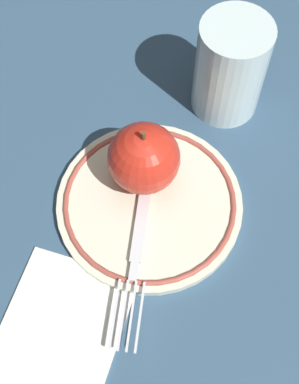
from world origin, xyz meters
The scene contains 6 objects.
ground_plane centered at (0.00, 0.00, 0.00)m, with size 2.00×2.00×0.00m, color #32506A.
plate centered at (-0.02, -0.02, 0.01)m, with size 0.20×0.20×0.01m.
apple_red_whole centered at (-0.04, 0.00, 0.05)m, with size 0.07×0.07×0.08m.
fork centered at (0.01, -0.07, 0.01)m, with size 0.12×0.17×0.00m.
drinking_glass centered at (-0.04, 0.14, 0.06)m, with size 0.08×0.08×0.12m, color silver.
napkin_folded centered at (0.00, -0.18, 0.00)m, with size 0.11×0.15×0.01m, color white.
Camera 1 is at (0.14, -0.21, 0.51)m, focal length 50.00 mm.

